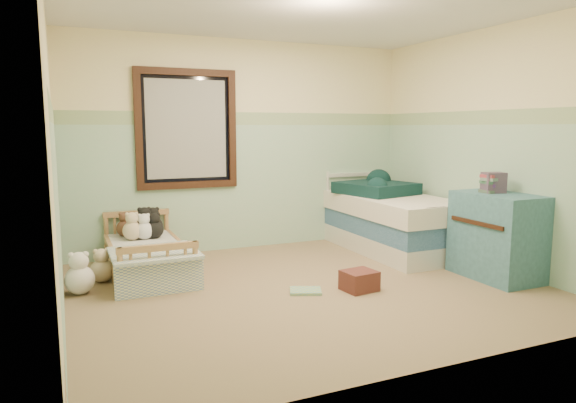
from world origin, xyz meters
name	(u,v)px	position (x,y,z in m)	size (l,w,h in m)	color
floor	(309,288)	(0.00, 0.00, -0.01)	(4.20, 3.60, 0.02)	#8D7454
ceiling	(310,6)	(0.00, 0.00, 2.51)	(4.20, 3.60, 0.02)	silver
wall_back	(244,146)	(0.00, 1.80, 1.25)	(4.20, 0.04, 2.50)	beige
wall_front	(445,166)	(0.00, -1.80, 1.25)	(4.20, 0.04, 2.50)	beige
wall_left	(53,158)	(-2.10, 0.00, 1.25)	(0.04, 3.60, 2.50)	beige
wall_right	(488,149)	(2.10, 0.00, 1.25)	(0.04, 3.60, 2.50)	beige
wainscot_mint	(245,187)	(0.00, 1.79, 0.75)	(4.20, 0.01, 1.50)	#95C4A5
border_strip	(244,119)	(0.00, 1.79, 1.57)	(4.20, 0.01, 0.15)	#4D864C
window_frame	(187,129)	(-0.70, 1.76, 1.45)	(1.16, 0.06, 1.36)	black
window_blinds	(187,129)	(-0.70, 1.77, 1.45)	(0.92, 0.01, 1.12)	#B1B1AD
toddler_bed_frame	(147,265)	(-1.30, 1.05, 0.09)	(0.72, 1.43, 0.18)	#946137
toddler_mattress	(147,250)	(-1.30, 1.05, 0.24)	(0.65, 1.37, 0.12)	silver
patchwork_quilt	(154,253)	(-1.30, 0.60, 0.32)	(0.78, 0.72, 0.03)	#6783B4
plush_bed_brown	(125,228)	(-1.45, 1.55, 0.39)	(0.18, 0.18, 0.18)	brown
plush_bed_white	(144,226)	(-1.25, 1.55, 0.41)	(0.20, 0.20, 0.20)	white
plush_bed_tan	(132,231)	(-1.40, 1.33, 0.40)	(0.20, 0.20, 0.20)	beige
plush_bed_dark	(155,230)	(-1.17, 1.33, 0.40)	(0.18, 0.18, 0.18)	black
plush_floor_cream	(80,280)	(-1.95, 0.64, 0.13)	(0.26, 0.26, 0.26)	white
plush_floor_tan	(102,271)	(-1.74, 0.94, 0.11)	(0.22, 0.22, 0.22)	beige
twin_bed_frame	(392,242)	(1.55, 0.89, 0.11)	(0.90, 1.80, 0.22)	silver
twin_boxspring	(393,224)	(1.55, 0.89, 0.33)	(0.90, 1.80, 0.22)	navy
twin_mattress	(393,206)	(1.55, 0.89, 0.55)	(0.94, 1.84, 0.22)	white
teal_blanket	(376,188)	(1.50, 1.19, 0.73)	(0.77, 0.81, 0.14)	black
dresser	(497,236)	(1.83, -0.45, 0.42)	(0.52, 0.84, 0.84)	#315A6A
book_stack	(494,183)	(1.83, -0.37, 0.94)	(0.20, 0.16, 0.20)	brown
red_pillow	(359,281)	(0.38, -0.27, 0.09)	(0.29, 0.25, 0.18)	maroon
floor_book	(306,291)	(-0.09, -0.13, 0.01)	(0.28, 0.22, 0.03)	gold
extra_plush_0	(153,226)	(-1.16, 1.50, 0.41)	(0.21, 0.21, 0.21)	black
extra_plush_1	(145,227)	(-1.25, 1.46, 0.41)	(0.22, 0.22, 0.22)	black
extra_plush_2	(144,231)	(-1.28, 1.32, 0.40)	(0.19, 0.19, 0.19)	white
extra_plush_3	(129,229)	(-1.40, 1.58, 0.38)	(0.15, 0.15, 0.15)	brown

